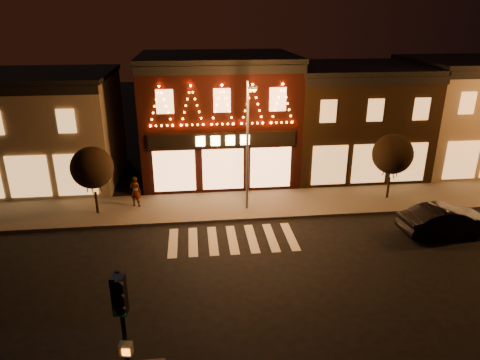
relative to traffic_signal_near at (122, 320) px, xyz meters
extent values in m
plane|color=black|center=(3.77, 6.15, -3.48)|extent=(120.00, 120.00, 0.00)
cube|color=#47423D|center=(5.77, 14.15, -3.40)|extent=(44.00, 4.00, 0.15)
cube|color=#796D56|center=(-9.23, 20.15, 0.02)|extent=(12.00, 8.00, 7.00)
cube|color=black|center=(-9.23, 20.15, 3.67)|extent=(12.20, 8.20, 0.30)
cube|color=black|center=(3.77, 20.15, 0.52)|extent=(10.00, 8.00, 8.00)
cube|color=black|center=(3.77, 20.15, 4.67)|extent=(10.20, 8.20, 0.30)
cube|color=black|center=(3.77, 16.10, 4.27)|extent=(10.00, 0.25, 0.50)
cube|color=black|center=(3.77, 16.05, 0.12)|extent=(9.00, 0.15, 0.90)
cube|color=#FFD87F|center=(3.77, 15.95, 0.12)|extent=(3.40, 0.08, 0.60)
cube|color=black|center=(13.27, 20.15, 0.12)|extent=(9.00, 8.00, 7.20)
cube|color=black|center=(13.27, 20.15, 3.87)|extent=(9.20, 8.20, 0.30)
cube|color=black|center=(13.27, 16.10, 3.47)|extent=(9.00, 0.25, 0.50)
cube|color=#796D56|center=(22.27, 20.15, 0.27)|extent=(9.00, 8.00, 7.50)
cube|color=black|center=(22.27, 20.15, 4.17)|extent=(9.20, 8.20, 0.30)
cylinder|color=black|center=(-0.03, 0.15, -0.97)|extent=(0.12, 0.12, 4.72)
cube|color=black|center=(0.01, -0.08, 0.83)|extent=(0.38, 0.36, 1.08)
cylinder|color=#19FF72|center=(0.04, -0.24, 0.47)|extent=(0.23, 0.10, 0.23)
cube|color=beige|center=(0.01, -0.06, -0.87)|extent=(0.36, 0.28, 0.35)
cylinder|color=#59595E|center=(4.96, 13.56, 0.34)|extent=(0.15, 0.15, 7.34)
cylinder|color=#59595E|center=(4.99, 12.83, 3.92)|extent=(0.14, 1.47, 0.09)
cube|color=#59595E|center=(5.02, 12.09, 3.87)|extent=(0.47, 0.27, 0.17)
cube|color=orange|center=(5.02, 12.09, 3.77)|extent=(0.36, 0.20, 0.05)
cylinder|color=black|center=(-3.59, 13.88, -2.69)|extent=(0.15, 0.15, 1.27)
sphere|color=black|center=(-3.59, 13.88, -0.60)|extent=(2.33, 2.33, 2.33)
cylinder|color=black|center=(13.77, 14.13, -2.67)|extent=(0.14, 0.14, 1.31)
sphere|color=black|center=(13.77, 14.13, -0.53)|extent=(2.39, 2.39, 2.39)
imported|color=black|center=(14.80, 9.52, -2.70)|extent=(4.83, 1.99, 1.55)
imported|color=gray|center=(-1.48, 14.56, -2.41)|extent=(0.78, 0.64, 1.84)
camera|label=1|loc=(1.96, -9.25, 7.30)|focal=32.37mm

